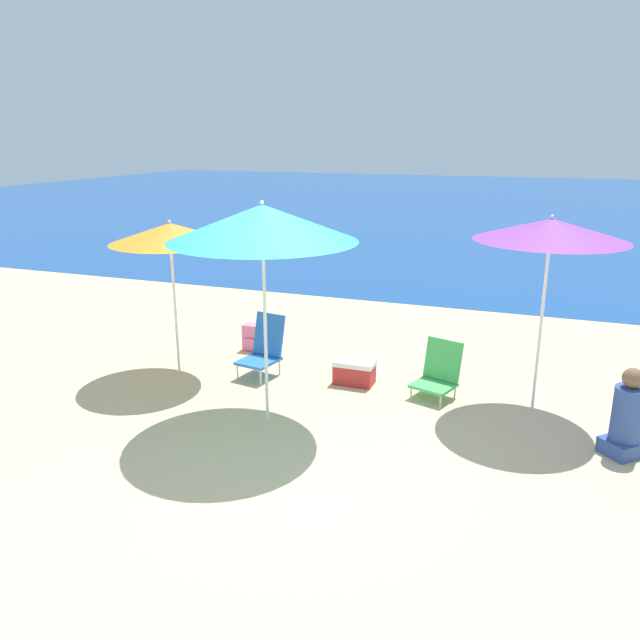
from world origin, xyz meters
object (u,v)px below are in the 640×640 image
Objects in this scene: beach_chair_green at (438,372)px; person_seated_near at (627,419)px; beach_umbrella_orange at (170,233)px; beach_umbrella_purple at (551,230)px; beach_chair_blue at (264,347)px; beach_umbrella_teal at (263,223)px; backpack_pink at (254,338)px; cooler_box at (354,372)px.

person_seated_near reaches higher than beach_chair_green.
beach_umbrella_purple reaches higher than beach_umbrella_orange.
beach_umbrella_orange is 2.24× the size of person_seated_near.
beach_umbrella_teal is at bearing -53.07° from beach_chair_blue.
beach_umbrella_teal reaches higher than beach_chair_blue.
person_seated_near is (1.99, -0.83, 0.08)m from beach_chair_green.
beach_chair_green is at bearing 178.90° from beach_umbrella_purple.
beach_umbrella_teal is 4.12m from person_seated_near.
beach_chair_green is 2.95m from backpack_pink.
beach_umbrella_orange is at bearing -174.68° from beach_umbrella_purple.
beach_umbrella_teal is at bearing -154.32° from beach_umbrella_purple.
cooler_box is at bearing 14.94° from beach_chair_blue.
beach_chair_green is 1.08m from cooler_box.
beach_umbrella_orange is at bearing -138.93° from person_seated_near.
person_seated_near is at bearing -18.02° from backpack_pink.
beach_chair_blue is (-3.41, -0.06, -1.72)m from beach_umbrella_purple.
beach_chair_blue reaches higher than cooler_box.
cooler_box is (-3.06, 0.85, -0.23)m from person_seated_near.
beach_umbrella_orange is 2.13m from backpack_pink.
backpack_pink is (-0.55, 0.82, -0.18)m from beach_chair_blue.
beach_umbrella_orange is 0.91× the size of beach_umbrella_purple.
backpack_pink is (-2.85, 0.74, -0.11)m from beach_chair_green.
beach_umbrella_purple is (4.50, 0.42, 0.21)m from beach_umbrella_orange.
person_seated_near is at bearing -4.40° from beach_chair_green.
beach_chair_green is 1.34× the size of cooler_box.
beach_chair_blue reaches higher than beach_chair_green.
person_seated_near reaches higher than cooler_box.
cooler_box is (-1.07, 0.02, -0.15)m from beach_chair_green.
beach_chair_green is at bearing 7.40° from beach_umbrella_orange.
beach_chair_green reaches higher than cooler_box.
person_seated_near is at bearing -4.17° from beach_umbrella_orange.
beach_chair_blue is at bearing 116.38° from beach_umbrella_teal.
beach_umbrella_teal is 1.98m from beach_umbrella_orange.
beach_umbrella_orange is at bearing -168.87° from cooler_box.
beach_umbrella_teal is 4.76× the size of cooler_box.
beach_umbrella_orange is 5.60m from person_seated_near.
beach_umbrella_teal is 3.14m from backpack_pink.
beach_umbrella_teal is 2.53m from cooler_box.
beach_umbrella_purple is 5.72× the size of backpack_pink.
beach_umbrella_teal is 1.19× the size of beach_umbrella_orange.
person_seated_near is 2.32× the size of backpack_pink.
cooler_box is (1.23, 0.09, -0.22)m from beach_chair_blue.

